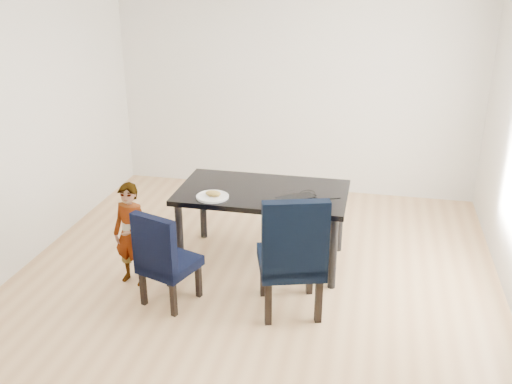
% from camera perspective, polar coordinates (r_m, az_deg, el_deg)
% --- Properties ---
extents(floor, '(4.50, 5.00, 0.01)m').
position_cam_1_polar(floor, '(5.31, -0.46, -9.39)').
color(floor, tan).
rests_on(floor, ground).
extents(wall_back, '(4.50, 0.01, 2.70)m').
position_cam_1_polar(wall_back, '(7.13, 3.99, 10.58)').
color(wall_back, white).
rests_on(wall_back, ground).
extents(wall_front, '(4.50, 0.01, 2.70)m').
position_cam_1_polar(wall_front, '(2.58, -13.10, -11.88)').
color(wall_front, white).
rests_on(wall_front, ground).
extents(wall_left, '(0.01, 5.00, 2.70)m').
position_cam_1_polar(wall_left, '(5.67, -23.49, 5.77)').
color(wall_left, silver).
rests_on(wall_left, ground).
extents(dining_table, '(1.60, 0.90, 0.75)m').
position_cam_1_polar(dining_table, '(5.56, 0.66, -3.40)').
color(dining_table, black).
rests_on(dining_table, floor).
extents(chair_left, '(0.54, 0.55, 0.87)m').
position_cam_1_polar(chair_left, '(4.94, -8.65, -6.36)').
color(chair_left, black).
rests_on(chair_left, floor).
extents(chair_right, '(0.66, 0.67, 1.09)m').
position_cam_1_polar(chair_right, '(4.73, 3.50, -5.97)').
color(chair_right, black).
rests_on(chair_right, floor).
extents(child, '(0.39, 0.29, 0.97)m').
position_cam_1_polar(child, '(5.26, -12.38, -4.17)').
color(child, '#F15214').
rests_on(child, floor).
extents(plate, '(0.34, 0.34, 0.02)m').
position_cam_1_polar(plate, '(5.25, -4.37, -0.47)').
color(plate, silver).
rests_on(plate, dining_table).
extents(sandwich, '(0.15, 0.08, 0.06)m').
position_cam_1_polar(sandwich, '(5.22, -4.31, -0.14)').
color(sandwich, olive).
rests_on(sandwich, plate).
extents(laptop, '(0.43, 0.39, 0.03)m').
position_cam_1_polar(laptop, '(5.24, 3.69, -0.42)').
color(laptop, black).
rests_on(laptop, dining_table).
extents(cable_tangle, '(0.16, 0.16, 0.01)m').
position_cam_1_polar(cable_tangle, '(5.24, 5.38, -0.60)').
color(cable_tangle, black).
rests_on(cable_tangle, dining_table).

